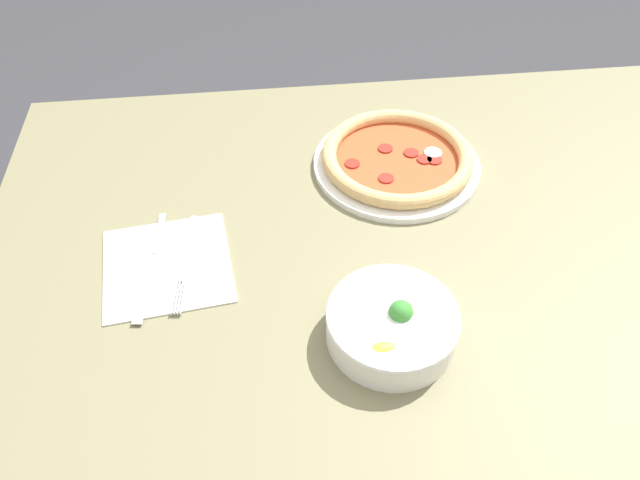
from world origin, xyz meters
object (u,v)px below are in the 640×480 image
object	(u,v)px
fork	(186,261)
knife	(152,260)
pizza	(397,159)
bowl	(393,323)

from	to	relation	value
fork	knife	distance (m)	0.05
pizza	fork	xyz separation A→B (m)	(0.36, 0.19, -0.01)
bowl	knife	world-z (taller)	bowl
pizza	knife	xyz separation A→B (m)	(0.41, 0.18, -0.01)
pizza	bowl	distance (m)	0.37
bowl	fork	world-z (taller)	bowl
knife	bowl	bearing A→B (deg)	68.29
pizza	bowl	xyz separation A→B (m)	(0.08, 0.36, 0.01)
bowl	fork	xyz separation A→B (m)	(0.28, -0.17, -0.02)
bowl	pizza	bearing A→B (deg)	-102.44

